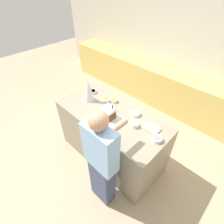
% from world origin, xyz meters
% --- Properties ---
extents(ground_plane, '(12.00, 12.00, 0.00)m').
position_xyz_m(ground_plane, '(0.00, 0.00, 0.00)').
color(ground_plane, tan).
extents(wall_back, '(8.00, 0.05, 2.60)m').
position_xyz_m(wall_back, '(0.00, 2.30, 1.30)').
color(wall_back, beige).
rests_on(wall_back, ground_plane).
extents(back_cabinet_block, '(6.00, 0.60, 0.89)m').
position_xyz_m(back_cabinet_block, '(0.00, 1.98, 0.45)').
color(back_cabinet_block, '#DBBC60').
rests_on(back_cabinet_block, ground_plane).
extents(kitchen_island, '(1.76, 0.81, 0.94)m').
position_xyz_m(kitchen_island, '(0.00, 0.00, 0.47)').
color(kitchen_island, gray).
rests_on(kitchen_island, ground_plane).
extents(baking_tray, '(0.47, 0.29, 0.01)m').
position_xyz_m(baking_tray, '(0.03, -0.08, 0.95)').
color(baking_tray, silver).
rests_on(baking_tray, kitchen_island).
extents(gingerbread_house, '(0.17, 0.16, 0.24)m').
position_xyz_m(gingerbread_house, '(0.03, -0.08, 1.05)').
color(gingerbread_house, brown).
rests_on(gingerbread_house, baking_tray).
extents(decorative_tree, '(0.17, 0.17, 0.38)m').
position_xyz_m(decorative_tree, '(-0.52, 0.02, 1.13)').
color(decorative_tree, silver).
rests_on(decorative_tree, kitchen_island).
extents(candy_bowl_behind_tray, '(0.13, 0.13, 0.05)m').
position_xyz_m(candy_bowl_behind_tray, '(-0.30, 0.19, 0.97)').
color(candy_bowl_behind_tray, white).
rests_on(candy_bowl_behind_tray, kitchen_island).
extents(candy_bowl_far_right, '(0.13, 0.13, 0.04)m').
position_xyz_m(candy_bowl_far_right, '(-0.65, 0.20, 0.96)').
color(candy_bowl_far_right, silver).
rests_on(candy_bowl_far_right, kitchen_island).
extents(candy_bowl_near_tray_left, '(0.10, 0.10, 0.05)m').
position_xyz_m(candy_bowl_near_tray_left, '(-0.19, 0.26, 0.97)').
color(candy_bowl_near_tray_left, white).
rests_on(candy_bowl_near_tray_left, kitchen_island).
extents(candy_bowl_center_rear, '(0.13, 0.13, 0.05)m').
position_xyz_m(candy_bowl_center_rear, '(0.76, 0.05, 0.97)').
color(candy_bowl_center_rear, silver).
rests_on(candy_bowl_center_rear, kitchen_island).
extents(candy_bowl_beside_tree, '(0.13, 0.13, 0.05)m').
position_xyz_m(candy_bowl_beside_tree, '(0.26, 0.25, 0.97)').
color(candy_bowl_beside_tree, white).
rests_on(candy_bowl_beside_tree, kitchen_island).
extents(candy_bowl_front_corner, '(0.10, 0.10, 0.05)m').
position_xyz_m(candy_bowl_front_corner, '(0.40, 0.05, 0.97)').
color(candy_bowl_front_corner, silver).
rests_on(candy_bowl_front_corner, kitchen_island).
extents(cookbook, '(0.22, 0.16, 0.02)m').
position_xyz_m(cookbook, '(0.60, 0.17, 0.95)').
color(cookbook, '#CCB78C').
rests_on(cookbook, kitchen_island).
extents(person, '(0.42, 0.53, 1.61)m').
position_xyz_m(person, '(0.43, -0.61, 0.83)').
color(person, '#424C6B').
rests_on(person, ground_plane).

